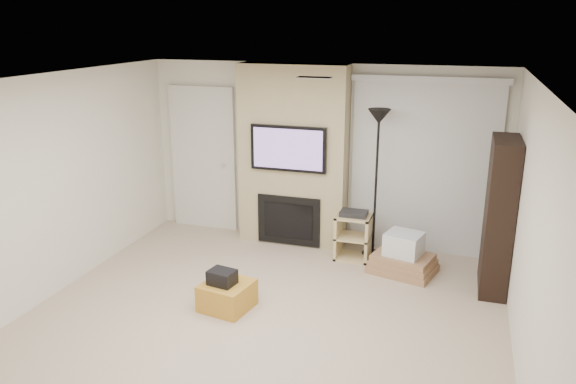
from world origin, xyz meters
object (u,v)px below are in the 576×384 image
(floor_lamp, at_px, (378,142))
(av_stand, at_px, (353,234))
(ottoman, at_px, (227,295))
(box_stack, at_px, (403,257))
(bookshelf, at_px, (499,216))

(floor_lamp, bearing_deg, av_stand, -145.68)
(ottoman, distance_m, box_stack, 2.31)
(av_stand, bearing_deg, bookshelf, -11.67)
(floor_lamp, bearing_deg, box_stack, -42.55)
(floor_lamp, height_order, av_stand, floor_lamp)
(av_stand, xyz_separation_m, box_stack, (0.69, -0.24, -0.15))
(av_stand, bearing_deg, ottoman, -120.68)
(box_stack, distance_m, bookshelf, 1.27)
(av_stand, xyz_separation_m, bookshelf, (1.74, -0.36, 0.55))
(av_stand, bearing_deg, box_stack, -19.19)
(av_stand, distance_m, box_stack, 0.74)
(av_stand, bearing_deg, floor_lamp, 34.32)
(floor_lamp, relative_size, bookshelf, 1.10)
(ottoman, relative_size, bookshelf, 0.28)
(av_stand, height_order, box_stack, av_stand)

